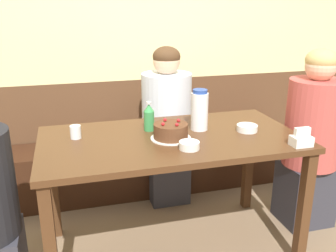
{
  "coord_description": "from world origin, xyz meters",
  "views": [
    {
      "loc": [
        -0.57,
        -1.98,
        1.52
      ],
      "look_at": [
        -0.0,
        0.05,
        0.82
      ],
      "focal_mm": 40.0,
      "sensor_mm": 36.0,
      "label": 1
    }
  ],
  "objects_px": {
    "bowl_soup_white": "(247,128)",
    "bowl_rice_small": "(189,145)",
    "bench_seat": "(144,166)",
    "napkin_holder": "(301,139)",
    "birthday_cake": "(171,131)",
    "person_pale_blue_shirt": "(311,141)",
    "soju_bottle": "(149,117)",
    "person_grey_tee": "(167,126)",
    "water_pitcher": "(200,110)",
    "glass_water_tall": "(76,132)"
  },
  "relations": [
    {
      "from": "person_grey_tee",
      "to": "bowl_soup_white",
      "type": "bearing_deg",
      "value": 25.06
    },
    {
      "from": "soju_bottle",
      "to": "bowl_soup_white",
      "type": "relative_size",
      "value": 1.44
    },
    {
      "from": "water_pitcher",
      "to": "person_pale_blue_shirt",
      "type": "distance_m",
      "value": 0.86
    },
    {
      "from": "water_pitcher",
      "to": "glass_water_tall",
      "type": "bearing_deg",
      "value": 176.9
    },
    {
      "from": "birthday_cake",
      "to": "water_pitcher",
      "type": "distance_m",
      "value": 0.26
    },
    {
      "from": "person_pale_blue_shirt",
      "to": "napkin_holder",
      "type": "bearing_deg",
      "value": 46.64
    },
    {
      "from": "soju_bottle",
      "to": "bowl_rice_small",
      "type": "xyz_separation_m",
      "value": [
        0.14,
        -0.36,
        -0.06
      ]
    },
    {
      "from": "glass_water_tall",
      "to": "person_pale_blue_shirt",
      "type": "bearing_deg",
      "value": -2.19
    },
    {
      "from": "soju_bottle",
      "to": "napkin_holder",
      "type": "bearing_deg",
      "value": -32.66
    },
    {
      "from": "glass_water_tall",
      "to": "person_grey_tee",
      "type": "relative_size",
      "value": 0.06
    },
    {
      "from": "water_pitcher",
      "to": "bowl_rice_small",
      "type": "distance_m",
      "value": 0.35
    },
    {
      "from": "bench_seat",
      "to": "bowl_soup_white",
      "type": "distance_m",
      "value": 1.13
    },
    {
      "from": "person_grey_tee",
      "to": "person_pale_blue_shirt",
      "type": "bearing_deg",
      "value": 55.27
    },
    {
      "from": "bench_seat",
      "to": "birthday_cake",
      "type": "bearing_deg",
      "value": -90.69
    },
    {
      "from": "napkin_holder",
      "to": "bowl_rice_small",
      "type": "relative_size",
      "value": 0.99
    },
    {
      "from": "bowl_rice_small",
      "to": "soju_bottle",
      "type": "bearing_deg",
      "value": 111.23
    },
    {
      "from": "glass_water_tall",
      "to": "person_pale_blue_shirt",
      "type": "height_order",
      "value": "person_pale_blue_shirt"
    },
    {
      "from": "bowl_rice_small",
      "to": "napkin_holder",
      "type": "bearing_deg",
      "value": -11.14
    },
    {
      "from": "glass_water_tall",
      "to": "napkin_holder",
      "type": "bearing_deg",
      "value": -20.88
    },
    {
      "from": "birthday_cake",
      "to": "bowl_soup_white",
      "type": "distance_m",
      "value": 0.49
    },
    {
      "from": "water_pitcher",
      "to": "bowl_rice_small",
      "type": "bearing_deg",
      "value": -119.05
    },
    {
      "from": "person_pale_blue_shirt",
      "to": "bowl_soup_white",
      "type": "bearing_deg",
      "value": 9.35
    },
    {
      "from": "bowl_soup_white",
      "to": "bowl_rice_small",
      "type": "distance_m",
      "value": 0.47
    },
    {
      "from": "person_pale_blue_shirt",
      "to": "person_grey_tee",
      "type": "xyz_separation_m",
      "value": [
        -0.86,
        0.6,
        -0.01
      ]
    },
    {
      "from": "bowl_soup_white",
      "to": "bowl_rice_small",
      "type": "relative_size",
      "value": 1.14
    },
    {
      "from": "bowl_soup_white",
      "to": "glass_water_tall",
      "type": "distance_m",
      "value": 1.03
    },
    {
      "from": "glass_water_tall",
      "to": "person_pale_blue_shirt",
      "type": "distance_m",
      "value": 1.57
    },
    {
      "from": "birthday_cake",
      "to": "person_grey_tee",
      "type": "relative_size",
      "value": 0.19
    },
    {
      "from": "soju_bottle",
      "to": "bowl_rice_small",
      "type": "relative_size",
      "value": 1.63
    },
    {
      "from": "birthday_cake",
      "to": "person_grey_tee",
      "type": "xyz_separation_m",
      "value": [
        0.16,
        0.69,
        -0.21
      ]
    },
    {
      "from": "water_pitcher",
      "to": "person_pale_blue_shirt",
      "type": "xyz_separation_m",
      "value": [
        0.81,
        -0.02,
        -0.27
      ]
    },
    {
      "from": "bench_seat",
      "to": "birthday_cake",
      "type": "xyz_separation_m",
      "value": [
        -0.01,
        -0.86,
        0.59
      ]
    },
    {
      "from": "birthday_cake",
      "to": "bowl_soup_white",
      "type": "relative_size",
      "value": 1.85
    },
    {
      "from": "birthday_cake",
      "to": "person_pale_blue_shirt",
      "type": "xyz_separation_m",
      "value": [
        1.03,
        0.09,
        -0.19
      ]
    },
    {
      "from": "birthday_cake",
      "to": "napkin_holder",
      "type": "bearing_deg",
      "value": -24.43
    },
    {
      "from": "soju_bottle",
      "to": "person_grey_tee",
      "type": "bearing_deg",
      "value": 63.9
    },
    {
      "from": "birthday_cake",
      "to": "soju_bottle",
      "type": "xyz_separation_m",
      "value": [
        -0.09,
        0.18,
        0.04
      ]
    },
    {
      "from": "soju_bottle",
      "to": "person_grey_tee",
      "type": "height_order",
      "value": "person_grey_tee"
    },
    {
      "from": "bench_seat",
      "to": "bowl_rice_small",
      "type": "xyz_separation_m",
      "value": [
        0.04,
        -1.04,
        0.57
      ]
    },
    {
      "from": "water_pitcher",
      "to": "bench_seat",
      "type": "bearing_deg",
      "value": 105.23
    },
    {
      "from": "napkin_holder",
      "to": "person_grey_tee",
      "type": "relative_size",
      "value": 0.09
    },
    {
      "from": "water_pitcher",
      "to": "napkin_holder",
      "type": "distance_m",
      "value": 0.61
    },
    {
      "from": "bowl_soup_white",
      "to": "bowl_rice_small",
      "type": "height_order",
      "value": "bowl_rice_small"
    },
    {
      "from": "bench_seat",
      "to": "bowl_rice_small",
      "type": "distance_m",
      "value": 1.19
    },
    {
      "from": "bench_seat",
      "to": "person_grey_tee",
      "type": "height_order",
      "value": "person_grey_tee"
    },
    {
      "from": "glass_water_tall",
      "to": "person_grey_tee",
      "type": "height_order",
      "value": "person_grey_tee"
    },
    {
      "from": "bowl_soup_white",
      "to": "bench_seat",
      "type": "bearing_deg",
      "value": 119.01
    },
    {
      "from": "birthday_cake",
      "to": "bowl_soup_white",
      "type": "height_order",
      "value": "birthday_cake"
    },
    {
      "from": "bowl_rice_small",
      "to": "person_grey_tee",
      "type": "height_order",
      "value": "person_grey_tee"
    },
    {
      "from": "water_pitcher",
      "to": "napkin_holder",
      "type": "bearing_deg",
      "value": -42.92
    }
  ]
}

